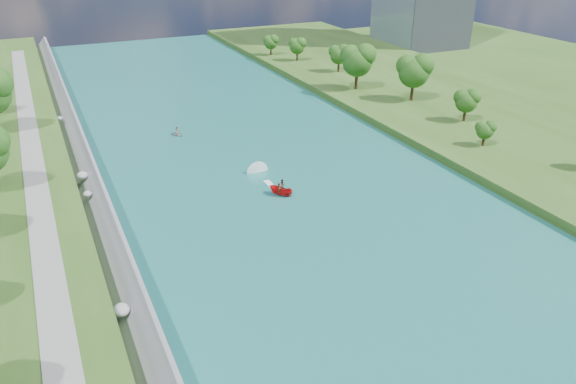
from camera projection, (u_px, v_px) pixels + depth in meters
name	position (u px, v px, depth m)	size (l,w,h in m)	color
ground	(339.00, 244.00, 68.68)	(260.00, 260.00, 0.00)	#2D5119
river_water	(274.00, 181.00, 84.96)	(55.00, 240.00, 0.10)	#1B6969
berm_east	(519.00, 131.00, 103.40)	(44.00, 240.00, 1.50)	#2D5119
riprap_bank	(96.00, 206.00, 73.81)	(4.09, 236.00, 4.05)	slate
riverside_path	(39.00, 202.00, 71.13)	(3.00, 200.00, 0.10)	gray
trees_east	(430.00, 91.00, 106.99)	(16.69, 140.97, 11.77)	#1D4512
motorboat	(276.00, 186.00, 82.01)	(3.60, 18.66, 2.13)	red
raft	(177.00, 133.00, 102.87)	(2.74, 3.11, 1.62)	#92959A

